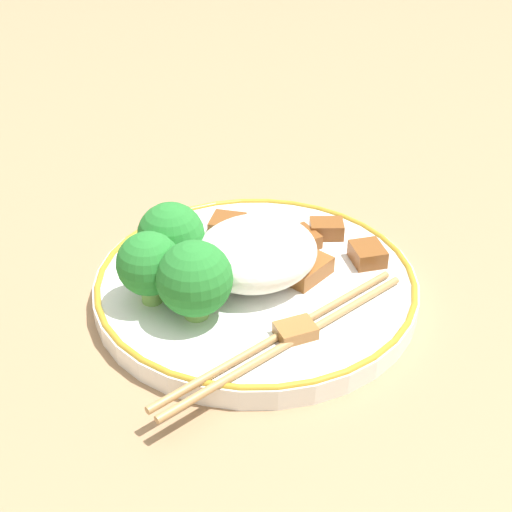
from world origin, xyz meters
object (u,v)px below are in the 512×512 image
object	(u,v)px
plate	(256,284)
broccoli_back_left	(171,236)
broccoli_back_center	(149,265)
broccoli_back_right	(195,279)
chopsticks	(286,338)

from	to	relation	value
plate	broccoli_back_left	distance (m)	0.08
broccoli_back_center	broccoli_back_right	bearing A→B (deg)	-56.32
plate	broccoli_back_center	size ratio (longest dim) A/B	4.43
broccoli_back_right	broccoli_back_center	bearing A→B (deg)	123.68
plate	chopsticks	distance (m)	0.08
chopsticks	plate	bearing A→B (deg)	76.48
broccoli_back_center	broccoli_back_left	bearing A→B (deg)	43.49
broccoli_back_left	broccoli_back_center	distance (m)	0.04
plate	broccoli_back_center	world-z (taller)	broccoli_back_center
plate	broccoli_back_left	size ratio (longest dim) A/B	4.27
broccoli_back_left	broccoli_back_center	bearing A→B (deg)	-136.51
broccoli_back_left	broccoli_back_right	size ratio (longest dim) A/B	0.99
broccoli_back_left	broccoli_back_right	distance (m)	0.06
plate	chopsticks	world-z (taller)	chopsticks
plate	broccoli_back_center	bearing A→B (deg)	171.95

